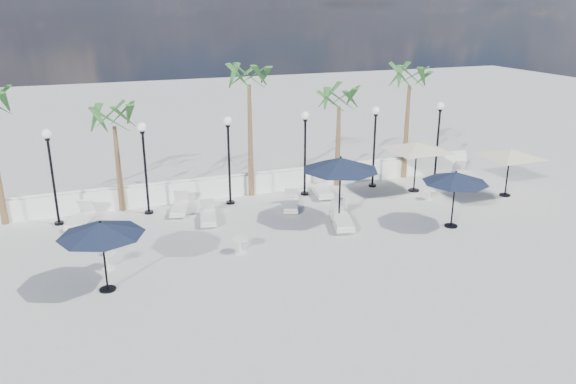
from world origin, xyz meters
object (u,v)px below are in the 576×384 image
object	(u,v)px
lounger_1	(80,218)
lounger_3	(291,203)
parasol_cream_sq_a	(417,143)
lounger_2	(208,215)
lounger_6	(342,219)
lounger_4	(179,207)
lounger_5	(321,189)
parasol_navy_left	(101,229)
lounger_7	(467,174)
parasol_navy_mid	(456,178)
parasol_navy_right	(341,164)
parasol_cream_sq_b	(511,150)

from	to	relation	value
lounger_1	lounger_3	distance (m)	8.56
lounger_1	parasol_cream_sq_a	distance (m)	14.86
parasol_cream_sq_a	lounger_2	bearing A→B (deg)	-177.50
lounger_6	lounger_1	bearing A→B (deg)	175.26
lounger_4	lounger_5	bearing A→B (deg)	15.77
lounger_2	lounger_3	world-z (taller)	lounger_2
lounger_5	lounger_1	bearing A→B (deg)	-169.75
lounger_4	parasol_cream_sq_a	xyz separation A→B (m)	(10.75, -1.01, 2.07)
lounger_3	parasol_navy_left	size ratio (longest dim) A/B	0.74
lounger_3	lounger_7	distance (m)	9.78
lounger_1	lounger_4	distance (m)	3.93
lounger_5	lounger_6	bearing A→B (deg)	-91.27
lounger_7	parasol_cream_sq_a	world-z (taller)	parasol_cream_sq_a
lounger_5	parasol_navy_left	xyz separation A→B (m)	(-9.74, -6.03, 1.73)
parasol_navy_left	parasol_navy_mid	size ratio (longest dim) A/B	1.01
lounger_2	lounger_5	bearing A→B (deg)	25.80
parasol_cream_sq_a	lounger_3	bearing A→B (deg)	-177.96
lounger_5	parasol_navy_mid	world-z (taller)	parasol_navy_mid
lounger_7	lounger_2	bearing A→B (deg)	-167.05
lounger_6	parasol_navy_right	bearing A→B (deg)	95.64
lounger_2	lounger_3	xyz separation A→B (m)	(3.65, 0.21, -0.01)
parasol_cream_sq_b	parasol_navy_mid	bearing A→B (deg)	-153.44
lounger_1	lounger_5	size ratio (longest dim) A/B	0.93
lounger_4	parasol_cream_sq_a	distance (m)	11.00
parasol_cream_sq_a	lounger_5	bearing A→B (deg)	166.63
lounger_6	parasol_cream_sq_b	xyz separation A→B (m)	(8.55, 0.69, 1.89)
lounger_4	parasol_cream_sq_a	world-z (taller)	parasol_cream_sq_a
lounger_7	parasol_navy_mid	bearing A→B (deg)	-124.13
lounger_2	parasol_navy_right	bearing A→B (deg)	-9.63
lounger_5	parasol_navy_left	distance (m)	11.59
lounger_3	lounger_5	distance (m)	2.30
lounger_4	lounger_1	bearing A→B (deg)	-164.25
lounger_2	lounger_1	bearing A→B (deg)	174.62
lounger_1	lounger_7	bearing A→B (deg)	19.76
lounger_7	lounger_1	bearing A→B (deg)	-172.91
lounger_1	lounger_4	bearing A→B (deg)	20.60
lounger_2	lounger_5	size ratio (longest dim) A/B	0.90
lounger_3	parasol_navy_right	bearing A→B (deg)	-37.00
parasol_navy_left	parasol_navy_right	world-z (taller)	parasol_navy_right
lounger_5	parasol_cream_sq_b	size ratio (longest dim) A/B	0.47
lounger_5	parasol_navy_left	size ratio (longest dim) A/B	0.86
lounger_5	lounger_7	size ratio (longest dim) A/B	1.08
lounger_1	parasol_navy_right	bearing A→B (deg)	1.75
lounger_3	parasol_cream_sq_b	xyz separation A→B (m)	(9.73, -1.82, 1.93)
parasol_navy_left	lounger_7	bearing A→B (deg)	18.17
parasol_navy_mid	parasol_cream_sq_b	xyz separation A→B (m)	(4.57, 2.29, 0.16)
lounger_4	lounger_7	world-z (taller)	lounger_7
lounger_3	parasol_cream_sq_b	bearing A→B (deg)	11.35
lounger_1	lounger_6	xyz separation A→B (m)	(9.65, -3.74, 0.03)
lounger_1	parasol_navy_right	size ratio (longest dim) A/B	0.67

